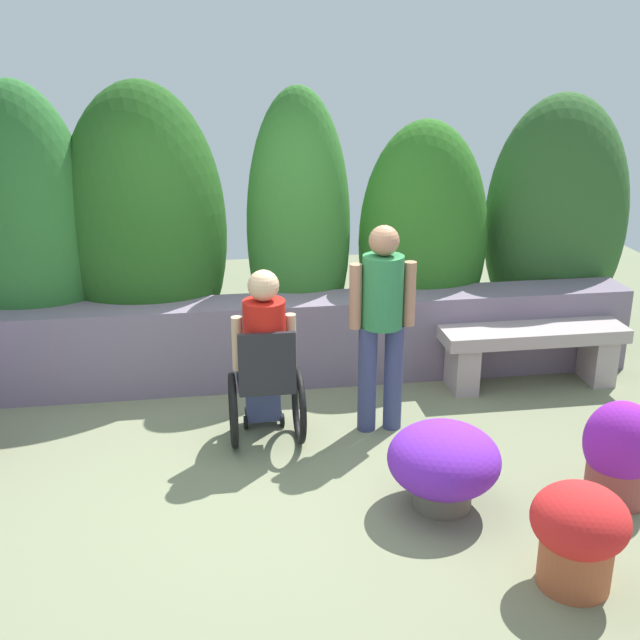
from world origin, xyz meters
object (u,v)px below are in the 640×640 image
object	(u,v)px
person_standing_companion	(382,316)
flower_pot_red_accent	(579,532)
person_in_wheelchair	(265,363)
flower_pot_terracotta_by_wall	(620,453)
stone_bench	(532,346)
flower_pot_small_foreground	(444,463)

from	to	relation	value
person_standing_companion	flower_pot_red_accent	distance (m)	2.16
person_standing_companion	person_in_wheelchair	bearing A→B (deg)	179.87
person_in_wheelchair	flower_pot_terracotta_by_wall	size ratio (longest dim) A/B	1.95
person_in_wheelchair	flower_pot_red_accent	bearing A→B (deg)	-49.57
stone_bench	flower_pot_small_foreground	world-z (taller)	flower_pot_small_foreground
flower_pot_red_accent	flower_pot_small_foreground	size ratio (longest dim) A/B	0.84
flower_pot_red_accent	flower_pot_terracotta_by_wall	bearing A→B (deg)	49.79
person_standing_companion	flower_pot_small_foreground	distance (m)	1.28
person_standing_companion	flower_pot_small_foreground	world-z (taller)	person_standing_companion
person_standing_companion	stone_bench	bearing A→B (deg)	17.53
person_in_wheelchair	flower_pot_terracotta_by_wall	bearing A→B (deg)	-25.71
person_in_wheelchair	flower_pot_red_accent	world-z (taller)	person_in_wheelchair
stone_bench	person_standing_companion	size ratio (longest dim) A/B	1.00
flower_pot_terracotta_by_wall	flower_pot_red_accent	bearing A→B (deg)	-130.21
stone_bench	person_in_wheelchair	size ratio (longest dim) A/B	1.19
flower_pot_terracotta_by_wall	flower_pot_small_foreground	world-z (taller)	flower_pot_terracotta_by_wall
person_standing_companion	flower_pot_terracotta_by_wall	size ratio (longest dim) A/B	2.33
flower_pot_red_accent	flower_pot_small_foreground	world-z (taller)	flower_pot_red_accent
flower_pot_terracotta_by_wall	flower_pot_small_foreground	size ratio (longest dim) A/B	0.95
person_in_wheelchair	flower_pot_small_foreground	distance (m)	1.50
person_in_wheelchair	flower_pot_terracotta_by_wall	xyz separation A→B (m)	(2.16, -1.14, -0.28)
flower_pot_terracotta_by_wall	flower_pot_red_accent	xyz separation A→B (m)	(-0.65, -0.77, -0.00)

